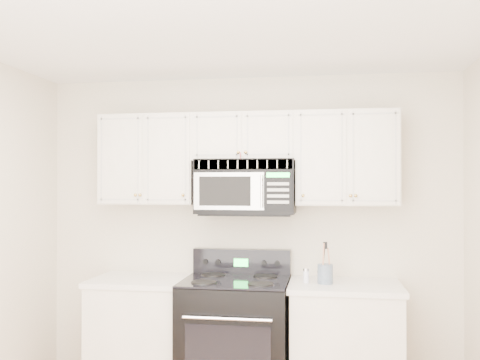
# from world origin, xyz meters

# --- Properties ---
(room) EXTENTS (3.51, 3.51, 2.61)m
(room) POSITION_xyz_m (0.00, 0.00, 1.30)
(room) COLOR #9A684E
(room) RESTS_ON ground
(base_cabinet_left) EXTENTS (0.86, 0.65, 0.92)m
(base_cabinet_left) POSITION_xyz_m (-0.80, 1.44, 0.43)
(base_cabinet_left) COLOR silver
(base_cabinet_left) RESTS_ON ground
(base_cabinet_right) EXTENTS (0.86, 0.65, 0.92)m
(base_cabinet_right) POSITION_xyz_m (0.80, 1.44, 0.43)
(base_cabinet_right) COLOR silver
(base_cabinet_right) RESTS_ON ground
(range) EXTENTS (0.83, 0.75, 1.14)m
(range) POSITION_xyz_m (-0.05, 1.40, 0.48)
(range) COLOR black
(range) RESTS_ON ground
(upper_cabinets) EXTENTS (2.44, 0.37, 0.75)m
(upper_cabinets) POSITION_xyz_m (-0.00, 1.58, 1.93)
(upper_cabinets) COLOR silver
(upper_cabinets) RESTS_ON ground
(microwave) EXTENTS (0.80, 0.45, 0.44)m
(microwave) POSITION_xyz_m (0.01, 1.55, 1.67)
(microwave) COLOR black
(microwave) RESTS_ON ground
(utensil_crock) EXTENTS (0.12, 0.12, 0.32)m
(utensil_crock) POSITION_xyz_m (0.65, 1.41, 1.00)
(utensil_crock) COLOR slate
(utensil_crock) RESTS_ON base_cabinet_right
(shaker_salt) EXTENTS (0.05, 0.05, 0.11)m
(shaker_salt) POSITION_xyz_m (0.50, 1.43, 0.98)
(shaker_salt) COLOR silver
(shaker_salt) RESTS_ON base_cabinet_right
(shaker_pepper) EXTENTS (0.04, 0.04, 0.09)m
(shaker_pepper) POSITION_xyz_m (0.61, 1.46, 0.97)
(shaker_pepper) COLOR silver
(shaker_pepper) RESTS_ON base_cabinet_right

